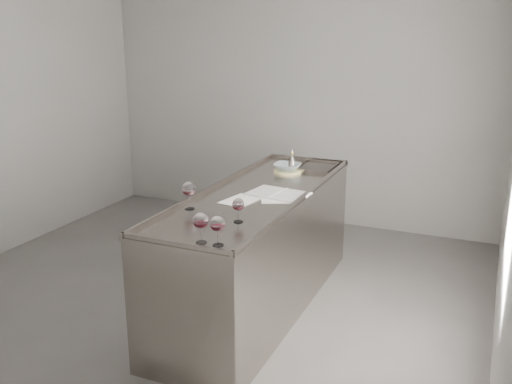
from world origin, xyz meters
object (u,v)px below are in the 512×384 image
at_px(notebook, 278,194).
at_px(wine_glass_right, 218,224).
at_px(wine_glass_middle, 201,221).
at_px(ceramic_bowl, 287,167).
at_px(wine_glass_left, 189,190).
at_px(wine_glass_small, 238,205).
at_px(counter, 258,250).
at_px(wine_funnel, 292,163).

bearing_deg(notebook, wine_glass_right, -78.81).
relative_size(wine_glass_middle, ceramic_bowl, 0.80).
distance_m(wine_glass_left, wine_glass_small, 0.44).
distance_m(wine_glass_left, ceramic_bowl, 1.26).
xyz_separation_m(wine_glass_middle, notebook, (0.05, 1.10, -0.12)).
distance_m(counter, ceramic_bowl, 0.86).
bearing_deg(wine_glass_left, notebook, 52.70).
height_order(wine_glass_right, wine_glass_small, wine_glass_right).
bearing_deg(wine_glass_small, ceramic_bowl, 97.07).
xyz_separation_m(wine_glass_left, wine_glass_small, (0.43, -0.12, -0.03)).
height_order(wine_glass_left, notebook, wine_glass_left).
distance_m(notebook, ceramic_bowl, 0.69).
height_order(counter, ceramic_bowl, ceramic_bowl).
xyz_separation_m(wine_glass_small, ceramic_bowl, (-0.17, 1.35, -0.06)).
relative_size(wine_glass_left, notebook, 0.41).
bearing_deg(wine_glass_left, wine_glass_right, -47.16).
bearing_deg(notebook, wine_glass_left, -119.24).
relative_size(wine_glass_left, wine_glass_small, 1.22).
height_order(ceramic_bowl, wine_funnel, wine_funnel).
height_order(counter, wine_funnel, wine_funnel).
bearing_deg(wine_glass_right, wine_glass_middle, 180.00).
xyz_separation_m(wine_glass_left, wine_funnel, (0.26, 1.35, -0.08)).
relative_size(counter, wine_glass_right, 13.46).
bearing_deg(wine_glass_middle, counter, 95.69).
xyz_separation_m(counter, wine_glass_left, (-0.28, -0.55, 0.60)).
distance_m(counter, wine_funnel, 0.95).
relative_size(wine_glass_middle, wine_glass_small, 1.16).
bearing_deg(ceramic_bowl, notebook, -75.33).
xyz_separation_m(wine_glass_left, notebook, (0.43, 0.57, -0.13)).
height_order(counter, wine_glass_small, wine_glass_small).
bearing_deg(counter, wine_funnel, 91.09).
xyz_separation_m(wine_glass_left, ceramic_bowl, (0.26, 1.23, -0.09)).
bearing_deg(ceramic_bowl, wine_funnel, 88.89).
relative_size(notebook, wine_funnel, 2.52).
bearing_deg(counter, wine_glass_left, -116.58).
distance_m(wine_glass_right, ceramic_bowl, 1.78).
distance_m(wine_glass_middle, ceramic_bowl, 1.77).
height_order(counter, wine_glass_middle, wine_glass_middle).
distance_m(wine_glass_left, notebook, 0.73).
relative_size(counter, wine_funnel, 13.11).
height_order(wine_glass_small, notebook, wine_glass_small).
bearing_deg(notebook, ceramic_bowl, 112.73).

